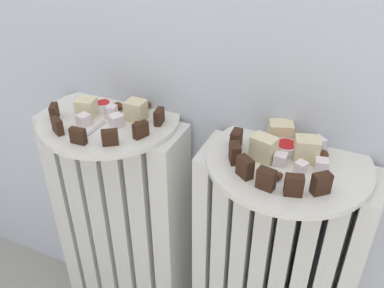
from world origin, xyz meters
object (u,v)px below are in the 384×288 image
object	(u,v)px
jam_bowl_right	(286,148)
plate_left	(110,118)
radiator_left	(124,234)
plate_right	(288,161)
radiator_right	(270,284)
fork	(102,123)
jam_bowl_left	(103,106)

from	to	relation	value
jam_bowl_right	plate_left	bearing A→B (deg)	-177.60
radiator_left	plate_right	distance (m)	0.53
radiator_right	plate_left	size ratio (longest dim) A/B	2.21
jam_bowl_right	fork	size ratio (longest dim) A/B	0.45
plate_left	jam_bowl_left	xyz separation A→B (m)	(-0.03, 0.02, 0.02)
radiator_right	jam_bowl_left	bearing A→B (deg)	177.66
fork	radiator_right	bearing A→B (deg)	5.04
plate_right	radiator_left	bearing A→B (deg)	180.00
radiator_right	jam_bowl_right	distance (m)	0.37
plate_right	jam_bowl_left	bearing A→B (deg)	177.66
radiator_left	jam_bowl_right	size ratio (longest dim) A/B	14.89
plate_right	jam_bowl_right	bearing A→B (deg)	124.24
plate_right	fork	distance (m)	0.39
radiator_right	radiator_left	bearing A→B (deg)	-180.00
radiator_right	plate_left	distance (m)	0.53
jam_bowl_left	jam_bowl_right	size ratio (longest dim) A/B	0.80
fork	plate_right	bearing A→B (deg)	5.04
radiator_left	plate_right	size ratio (longest dim) A/B	2.21
plate_right	jam_bowl_right	world-z (taller)	jam_bowl_right
radiator_left	jam_bowl_left	bearing A→B (deg)	146.62
fork	jam_bowl_left	bearing A→B (deg)	121.48
radiator_left	fork	bearing A→B (deg)	-80.91
radiator_left	jam_bowl_left	size ratio (longest dim) A/B	18.69
radiator_right	jam_bowl_right	world-z (taller)	jam_bowl_right
plate_left	radiator_left	bearing A→B (deg)	0.00
radiator_left	plate_left	bearing A→B (deg)	0.00
plate_right	jam_bowl_left	distance (m)	0.42
plate_right	jam_bowl_right	xyz separation A→B (m)	(-0.01, 0.02, 0.02)
jam_bowl_left	jam_bowl_right	xyz separation A→B (m)	(0.41, -0.00, 0.00)
radiator_right	plate_left	xyz separation A→B (m)	(-0.39, -0.00, 0.35)
radiator_left	plate_right	xyz separation A→B (m)	(0.39, 0.00, 0.35)
plate_right	jam_bowl_right	size ratio (longest dim) A/B	6.75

